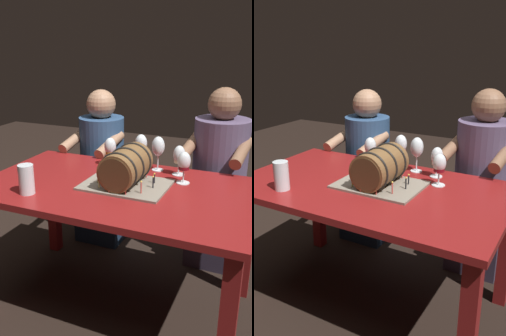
% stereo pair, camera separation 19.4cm
% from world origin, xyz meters
% --- Properties ---
extents(ground_plane, '(8.00, 8.00, 0.00)m').
position_xyz_m(ground_plane, '(0.00, 0.00, 0.00)').
color(ground_plane, black).
extents(dining_table, '(1.46, 0.85, 0.74)m').
position_xyz_m(dining_table, '(0.00, 0.00, 0.63)').
color(dining_table, maroon).
rests_on(dining_table, ground).
extents(barrel_cake, '(0.45, 0.33, 0.21)m').
position_xyz_m(barrel_cake, '(0.05, 0.02, 0.84)').
color(barrel_cake, gray).
rests_on(barrel_cake, dining_table).
extents(wine_glass_amber, '(0.07, 0.07, 0.18)m').
position_xyz_m(wine_glass_amber, '(-0.18, 0.30, 0.85)').
color(wine_glass_amber, white).
rests_on(wine_glass_amber, dining_table).
extents(wine_glass_red, '(0.07, 0.07, 0.18)m').
position_xyz_m(wine_glass_red, '(0.32, 0.18, 0.86)').
color(wine_glass_red, white).
rests_on(wine_glass_red, dining_table).
extents(wine_glass_rose, '(0.07, 0.07, 0.20)m').
position_xyz_m(wine_glass_rose, '(0.00, 0.36, 0.88)').
color(wine_glass_rose, white).
rests_on(wine_glass_rose, dining_table).
extents(wine_glass_white, '(0.07, 0.07, 0.17)m').
position_xyz_m(wine_glass_white, '(0.26, 0.30, 0.85)').
color(wine_glass_white, white).
rests_on(wine_glass_white, dining_table).
extents(wine_glass_empty, '(0.08, 0.08, 0.21)m').
position_xyz_m(wine_glass_empty, '(0.12, 0.33, 0.88)').
color(wine_glass_empty, white).
rests_on(wine_glass_empty, dining_table).
extents(beer_pint, '(0.08, 0.08, 0.15)m').
position_xyz_m(beer_pint, '(-0.37, -0.27, 0.81)').
color(beer_pint, white).
rests_on(beer_pint, dining_table).
extents(person_seated_left, '(0.38, 0.48, 1.15)m').
position_xyz_m(person_seated_left, '(-0.43, 0.67, 0.53)').
color(person_seated_left, '#1B2D46').
rests_on(person_seated_left, ground).
extents(person_seated_right, '(0.41, 0.50, 1.20)m').
position_xyz_m(person_seated_right, '(0.43, 0.67, 0.57)').
color(person_seated_right, '#372D40').
rests_on(person_seated_right, ground).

